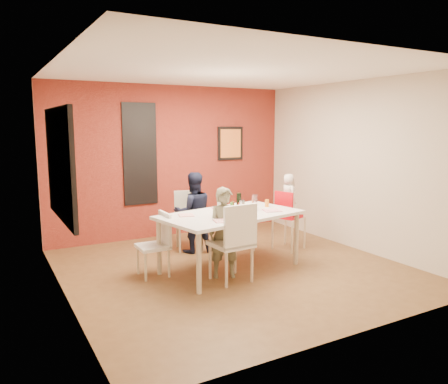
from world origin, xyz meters
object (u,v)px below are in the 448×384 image
child_near (225,233)px  child_far (193,212)px  chair_near (235,239)px  wine_bottle (239,202)px  toddler (288,194)px  chair_far (189,217)px  high_chair (287,214)px  dining_table (230,218)px  chair_left (158,241)px  paper_towel_roll (222,205)px

child_near → child_far: 1.26m
chair_near → wine_bottle: (0.40, 0.57, 0.35)m
chair_near → toddler: (1.53, 0.91, 0.32)m
chair_far → high_chair: size_ratio=0.98×
dining_table → chair_left: size_ratio=2.45×
chair_near → wine_bottle: size_ratio=4.00×
child_far → high_chair: bearing=167.7°
chair_left → child_near: size_ratio=0.71×
chair_far → child_near: child_near is taller
chair_near → chair_far: size_ratio=1.10×
child_near → paper_towel_roll: bearing=92.8°
child_near → chair_near: bearing=-68.0°
dining_table → child_far: size_ratio=1.63×
chair_left → child_far: (0.87, 0.75, 0.16)m
dining_table → wine_bottle: bearing=24.2°
chair_left → paper_towel_roll: (0.81, -0.29, 0.46)m
chair_far → paper_towel_roll: bearing=-77.0°
chair_far → toddler: (1.38, -0.84, 0.37)m
chair_far → high_chair: (1.35, -0.85, 0.05)m
chair_near → chair_far: chair_near is taller
toddler → wine_bottle: size_ratio=2.58×
chair_near → toddler: 1.80m
wine_bottle → paper_towel_roll: paper_towel_roll is taller
dining_table → wine_bottle: 0.29m
paper_towel_roll → high_chair: bearing=16.6°
wine_bottle → child_far: bearing=106.4°
high_chair → child_far: (-1.38, 0.61, 0.06)m
toddler → high_chair: bearing=128.4°
wine_bottle → chair_left: bearing=171.1°
dining_table → child_far: child_far is taller
chair_near → chair_left: 1.06m
high_chair → child_far: 1.51m
child_near → toddler: size_ratio=1.81×
child_far → wine_bottle: (0.27, -0.93, 0.29)m
chair_far → paper_towel_roll: 1.35m
high_chair → child_near: bearing=93.7°
wine_bottle → child_near: bearing=-141.8°
dining_table → high_chair: high_chair is taller
chair_far → chair_left: (-0.90, -0.99, -0.05)m
chair_left → high_chair: 2.26m
toddler → paper_towel_roll: toddler is taller
chair_far → wine_bottle: (0.25, -1.17, 0.40)m
child_near → child_far: (0.13, 1.25, 0.04)m
child_near → chair_far: bearing=104.8°
chair_near → child_near: size_ratio=0.86×
chair_left → paper_towel_roll: 0.98m
chair_far → toddler: size_ratio=1.41×
child_far → wine_bottle: size_ratio=4.95×
chair_near → wine_bottle: 0.78m
toddler → wine_bottle: 1.18m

